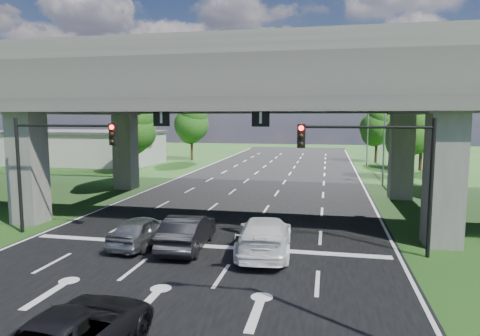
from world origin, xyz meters
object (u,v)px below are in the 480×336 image
(car_dark, at_px, (187,232))
(car_silver, at_px, (142,231))
(signal_right, at_px, (379,160))
(signal_left, at_px, (55,154))
(streetlight_beyond, at_px, (365,118))
(car_white, at_px, (265,235))
(streetlight_far, at_px, (380,119))
(car_trailing, at_px, (74,334))

(car_dark, bearing_deg, car_silver, -3.05)
(signal_right, height_order, car_dark, signal_right)
(signal_left, relative_size, streetlight_beyond, 0.60)
(streetlight_beyond, height_order, car_dark, streetlight_beyond)
(signal_left, distance_m, car_white, 11.38)
(streetlight_far, height_order, car_silver, streetlight_far)
(streetlight_far, bearing_deg, car_dark, -116.89)
(signal_left, bearing_deg, car_white, -4.97)
(streetlight_beyond, relative_size, car_dark, 2.11)
(signal_left, xyz_separation_m, car_trailing, (7.47, -10.21, -3.46))
(streetlight_far, relative_size, car_silver, 2.39)
(car_silver, distance_m, car_dark, 2.21)
(signal_right, relative_size, car_silver, 1.44)
(streetlight_far, bearing_deg, signal_left, -131.78)
(signal_right, xyz_separation_m, streetlight_far, (2.27, 20.06, 1.66))
(streetlight_far, bearing_deg, streetlight_beyond, 90.00)
(streetlight_beyond, xyz_separation_m, car_dark, (-10.65, -37.00, -5.04))
(streetlight_beyond, bearing_deg, car_silver, -109.16)
(car_dark, bearing_deg, signal_left, -10.44)
(streetlight_far, distance_m, car_white, 22.72)
(streetlight_far, xyz_separation_m, car_white, (-7.08, -21.00, -5.01))
(car_white, height_order, car_trailing, car_white)
(car_silver, xyz_separation_m, car_dark, (2.21, 0.00, 0.07))
(streetlight_far, distance_m, streetlight_beyond, 16.00)
(streetlight_beyond, bearing_deg, streetlight_far, -90.00)
(signal_right, relative_size, signal_left, 1.00)
(signal_right, relative_size, car_dark, 1.26)
(car_trailing, bearing_deg, signal_right, -123.30)
(signal_left, height_order, streetlight_beyond, streetlight_beyond)
(signal_right, distance_m, streetlight_beyond, 36.17)
(signal_right, bearing_deg, car_silver, -174.91)
(signal_right, height_order, car_silver, signal_right)
(car_silver, distance_m, car_white, 5.78)
(streetlight_beyond, bearing_deg, signal_left, -116.43)
(signal_right, relative_size, streetlight_far, 0.60)
(car_silver, relative_size, car_trailing, 0.83)
(signal_right, relative_size, streetlight_beyond, 0.60)
(signal_right, distance_m, car_trailing, 13.54)
(signal_right, distance_m, signal_left, 15.65)
(signal_left, bearing_deg, car_dark, -7.39)
(car_white, xyz_separation_m, car_trailing, (-3.37, -9.27, -0.11))
(signal_right, relative_size, car_white, 1.07)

